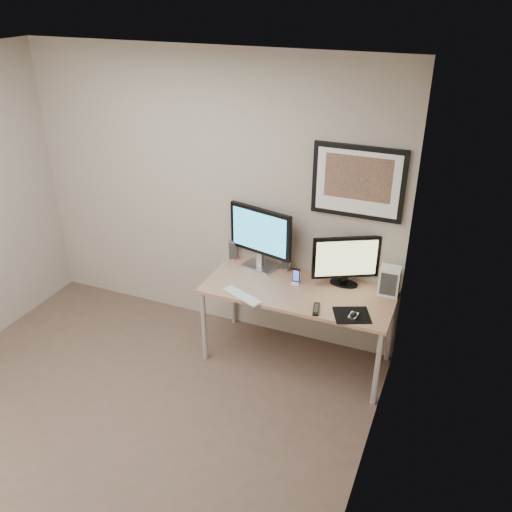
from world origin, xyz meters
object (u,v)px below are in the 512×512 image
object	(u,v)px
speaker_right	(287,259)
phone_dock	(296,276)
speaker_left	(233,249)
fan_unit	(390,281)
desk	(299,296)
keyboard	(242,296)
monitor_tv	(346,260)
monitor_large	(260,236)
framed_art	(358,182)

from	to	relation	value
speaker_right	phone_dock	size ratio (longest dim) A/B	1.39
speaker_left	fan_unit	distance (m)	1.46
desk	phone_dock	distance (m)	0.17
phone_dock	keyboard	distance (m)	0.51
desk	speaker_right	distance (m)	0.41
monitor_tv	keyboard	world-z (taller)	monitor_tv
desk	monitor_tv	distance (m)	0.50
monitor_large	phone_dock	bearing A→B (deg)	-8.05
framed_art	keyboard	bearing A→B (deg)	-140.33
desk	speaker_left	distance (m)	0.83
speaker_right	fan_unit	xyz separation A→B (m)	(0.93, -0.09, 0.03)
desk	speaker_right	bearing A→B (deg)	126.22
phone_dock	speaker_left	bearing A→B (deg)	164.17
desk	keyboard	xyz separation A→B (m)	(-0.40, -0.29, 0.07)
keyboard	fan_unit	world-z (taller)	fan_unit
keyboard	monitor_large	bearing A→B (deg)	119.51
phone_dock	fan_unit	xyz separation A→B (m)	(0.76, 0.13, 0.05)
framed_art	keyboard	distance (m)	1.31
desk	framed_art	bearing A→B (deg)	43.46
desk	speaker_left	world-z (taller)	speaker_left
desk	framed_art	world-z (taller)	framed_art
speaker_right	keyboard	size ratio (longest dim) A/B	0.51
phone_dock	speaker_right	bearing A→B (deg)	128.57
desk	monitor_large	xyz separation A→B (m)	(-0.45, 0.24, 0.38)
speaker_left	speaker_right	size ratio (longest dim) A/B	0.96
monitor_large	speaker_left	bearing A→B (deg)	-178.46
desk	speaker_left	xyz separation A→B (m)	(-0.75, 0.30, 0.16)
monitor_tv	phone_dock	size ratio (longest dim) A/B	3.65
speaker_right	phone_dock	distance (m)	0.27
speaker_left	speaker_right	world-z (taller)	speaker_right
keyboard	fan_unit	distance (m)	1.22
speaker_right	monitor_tv	bearing A→B (deg)	-15.59
monitor_large	keyboard	distance (m)	0.61
phone_dock	keyboard	bearing A→B (deg)	-131.15
speaker_left	framed_art	bearing A→B (deg)	-16.30
framed_art	speaker_right	size ratio (longest dim) A/B	3.77
fan_unit	monitor_large	bearing A→B (deg)	177.65
monitor_large	speaker_left	world-z (taller)	monitor_large
phone_dock	fan_unit	distance (m)	0.78
monitor_large	monitor_tv	distance (m)	0.78
framed_art	keyboard	xyz separation A→B (m)	(-0.75, -0.62, -0.88)
framed_art	monitor_large	bearing A→B (deg)	-173.29
monitor_large	fan_unit	xyz separation A→B (m)	(1.16, -0.03, -0.19)
monitor_tv	speaker_right	size ratio (longest dim) A/B	2.62
desk	speaker_right	xyz separation A→B (m)	(-0.22, 0.30, 0.17)
framed_art	monitor_large	size ratio (longest dim) A/B	1.21
keyboard	speaker_right	bearing A→B (deg)	96.95
desk	speaker_right	size ratio (longest dim) A/B	8.05
keyboard	speaker_left	bearing A→B (deg)	144.84
monitor_tv	speaker_right	distance (m)	0.57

